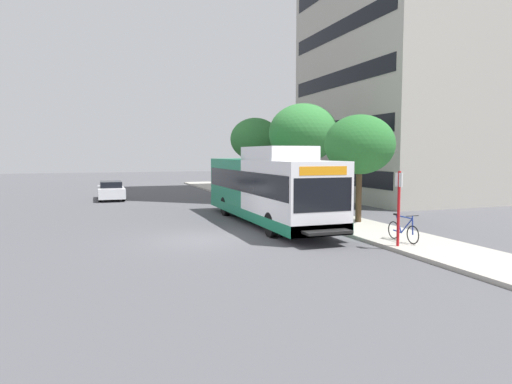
{
  "coord_description": "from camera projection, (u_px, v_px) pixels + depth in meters",
  "views": [
    {
      "loc": [
        -4.03,
        -17.17,
        3.33
      ],
      "look_at": [
        2.87,
        2.26,
        1.6
      ],
      "focal_mm": 32.06,
      "sensor_mm": 36.0,
      "label": 1
    }
  ],
  "objects": [
    {
      "name": "ground_plane",
      "position": [
        173.0,
        214.0,
        25.26
      ],
      "size": [
        120.0,
        120.0,
        0.0
      ],
      "primitive_type": "plane",
      "color": "#4C4C51"
    },
    {
      "name": "sidewalk_curb",
      "position": [
        303.0,
        212.0,
        25.71
      ],
      "size": [
        3.0,
        56.0,
        0.14
      ],
      "primitive_type": "cube",
      "color": "#A8A399",
      "rests_on": "ground"
    },
    {
      "name": "bus_stop_sign_pole",
      "position": [
        399.0,
        203.0,
        15.7
      ],
      "size": [
        0.1,
        0.36,
        2.6
      ],
      "color": "red",
      "rests_on": "sidewalk_curb"
    },
    {
      "name": "street_tree_mid_block",
      "position": [
        303.0,
        133.0,
        27.93
      ],
      "size": [
        4.21,
        4.21,
        6.24
      ],
      "color": "#4C3823",
      "rests_on": "sidewalk_curb"
    },
    {
      "name": "bicycle_parked",
      "position": [
        403.0,
        230.0,
        16.64
      ],
      "size": [
        0.52,
        1.76,
        1.02
      ],
      "color": "black",
      "rests_on": "sidewalk_curb"
    },
    {
      "name": "transit_bus",
      "position": [
        267.0,
        188.0,
        21.83
      ],
      "size": [
        2.58,
        12.25,
        3.65
      ],
      "color": "white",
      "rests_on": "ground"
    },
    {
      "name": "parked_car_far_lane",
      "position": [
        111.0,
        190.0,
        33.2
      ],
      "size": [
        1.8,
        4.5,
        1.33
      ],
      "color": "silver",
      "rests_on": "ground"
    },
    {
      "name": "street_tree_far_block",
      "position": [
        255.0,
        139.0,
        36.26
      ],
      "size": [
        3.94,
        3.94,
        6.02
      ],
      "color": "#4C3823",
      "rests_on": "sidewalk_curb"
    },
    {
      "name": "street_tree_near_stop",
      "position": [
        360.0,
        145.0,
        21.15
      ],
      "size": [
        3.25,
        3.25,
        5.0
      ],
      "color": "#4C3823",
      "rests_on": "sidewalk_curb"
    }
  ]
}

